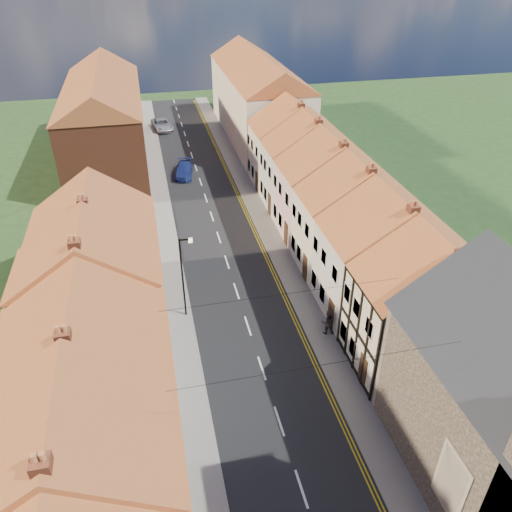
{
  "coord_description": "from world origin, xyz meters",
  "views": [
    {
      "loc": [
        -5.18,
        -7.06,
        21.83
      ],
      "look_at": [
        1.25,
        21.02,
        3.5
      ],
      "focal_mm": 35.0,
      "sensor_mm": 36.0,
      "label": 1
    }
  ],
  "objects_px": {
    "lamppost": "(184,273)",
    "pedestrian_right": "(328,322)",
    "car_far": "(184,170)",
    "car_distant": "(162,125)"
  },
  "relations": [
    {
      "from": "lamppost",
      "to": "car_far",
      "type": "xyz_separation_m",
      "value": [
        2.31,
        24.07,
        -2.89
      ]
    },
    {
      "from": "lamppost",
      "to": "pedestrian_right",
      "type": "bearing_deg",
      "value": -24.39
    },
    {
      "from": "car_far",
      "to": "car_distant",
      "type": "height_order",
      "value": "car_distant"
    },
    {
      "from": "lamppost",
      "to": "car_distant",
      "type": "bearing_deg",
      "value": 88.52
    },
    {
      "from": "car_far",
      "to": "lamppost",
      "type": "bearing_deg",
      "value": -85.67
    },
    {
      "from": "car_distant",
      "to": "pedestrian_right",
      "type": "distance_m",
      "value": 44.98
    },
    {
      "from": "car_far",
      "to": "pedestrian_right",
      "type": "xyz_separation_m",
      "value": [
        6.35,
        -28.0,
        0.36
      ]
    },
    {
      "from": "car_distant",
      "to": "pedestrian_right",
      "type": "bearing_deg",
      "value": -88.78
    },
    {
      "from": "lamppost",
      "to": "car_distant",
      "type": "distance_m",
      "value": 40.52
    },
    {
      "from": "lamppost",
      "to": "pedestrian_right",
      "type": "height_order",
      "value": "lamppost"
    }
  ]
}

